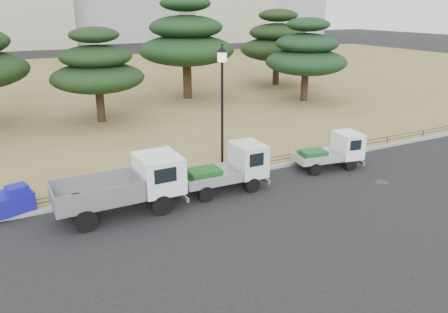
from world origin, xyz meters
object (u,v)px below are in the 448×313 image
truck_kei_front (230,168)px  tarp_pile (11,201)px  street_lamp (222,90)px  truck_large (127,184)px  truck_kei_rear (333,151)px

truck_kei_front → tarp_pile: size_ratio=2.05×
street_lamp → tarp_pile: street_lamp is taller
truck_large → street_lamp: bearing=18.5°
truck_kei_front → tarp_pile: (-8.66, 1.65, -0.41)m
truck_large → street_lamp: (5.02, 1.76, 2.94)m
truck_kei_front → tarp_pile: bearing=170.2°
truck_kei_front → truck_kei_rear: (5.80, 0.05, -0.11)m
truck_kei_front → street_lamp: bearing=75.5°
truck_kei_rear → street_lamp: size_ratio=0.60×
truck_large → street_lamp: street_lamp is taller
truck_large → tarp_pile: 4.51m
truck_large → truck_kei_front: truck_large is taller
truck_large → truck_kei_rear: size_ratio=1.40×
truck_kei_rear → tarp_pile: (-14.46, 1.60, -0.30)m
truck_large → tarp_pile: size_ratio=2.67×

